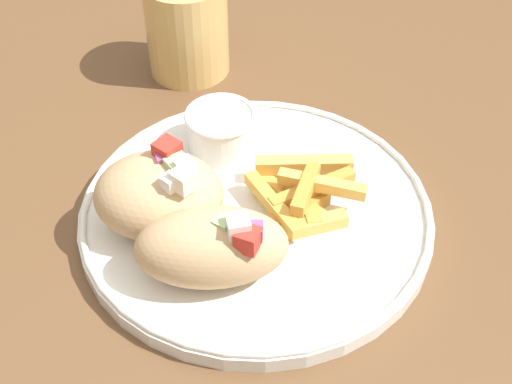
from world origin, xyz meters
name	(u,v)px	position (x,y,z in m)	size (l,w,h in m)	color
table	(217,254)	(0.00, 0.00, 0.69)	(1.53, 1.53, 0.75)	brown
plate	(256,213)	(0.02, -0.03, 0.76)	(0.30, 0.30, 0.02)	white
pita_sandwich_near	(212,247)	(-0.05, -0.07, 0.80)	(0.13, 0.12, 0.07)	tan
pita_sandwich_far	(159,193)	(-0.05, 0.00, 0.80)	(0.13, 0.13, 0.07)	tan
fries_pile	(302,194)	(0.05, -0.05, 0.78)	(0.10, 0.10, 0.03)	gold
sauce_ramekin	(221,129)	(0.04, 0.05, 0.79)	(0.06, 0.06, 0.04)	white
water_glass	(187,31)	(0.10, 0.19, 0.80)	(0.09, 0.09, 0.10)	tan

